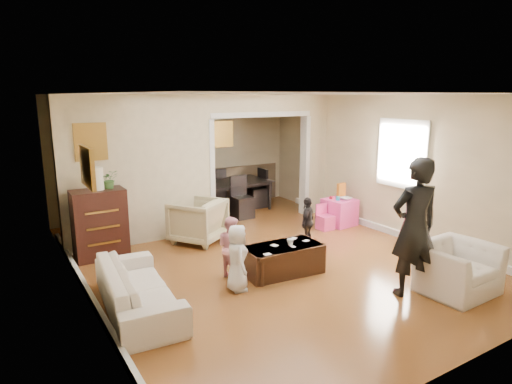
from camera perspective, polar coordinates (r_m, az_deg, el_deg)
floor at (r=7.24m, az=0.84°, el=-8.44°), size 7.00×7.00×0.00m
partition_left at (r=7.94m, az=-14.69°, el=2.75°), size 2.75×0.18×2.60m
partition_right at (r=9.76m, az=7.46°, el=4.80°), size 0.55×0.18×2.60m
partition_header at (r=8.88m, az=0.62°, el=11.44°), size 2.22×0.18×0.35m
window_pane at (r=8.35m, az=18.47°, el=4.72°), size 0.03×0.95×1.10m
framed_art_partition at (r=7.57m, az=-20.69°, el=6.12°), size 0.45×0.03×0.55m
framed_art_sofa_wall at (r=5.24m, az=-21.10°, el=3.06°), size 0.03×0.55×0.40m
framed_art_alcove at (r=10.33m, az=-4.31°, el=7.52°), size 0.45×0.03×0.55m
sofa at (r=5.67m, az=-15.10°, el=-11.94°), size 0.92×1.99×0.56m
armchair_back at (r=7.93m, az=-7.58°, el=-3.72°), size 1.17×1.17×0.78m
armchair_front at (r=6.50m, az=24.45°, el=-9.01°), size 1.02×0.90×0.65m
dresser at (r=7.50m, az=-19.63°, el=-3.93°), size 0.82×0.46×1.12m
table_lamp at (r=7.33m, az=-20.05°, el=1.64°), size 0.22×0.22×0.36m
potted_plant at (r=7.38m, az=-18.52°, el=1.57°), size 0.27×0.23×0.30m
coffee_table at (r=6.56m, az=3.47°, el=-8.72°), size 1.19×0.68×0.43m
coffee_cup at (r=6.49m, az=4.48°, el=-6.52°), size 0.11×0.11×0.09m
play_table at (r=9.07m, az=10.77°, el=-2.57°), size 0.61×0.61×0.53m
cereal_box at (r=9.12m, az=11.01°, el=0.21°), size 0.21×0.09×0.30m
cyan_cup at (r=8.89m, az=10.59°, el=-0.82°), size 0.08×0.08×0.08m
toy_block at (r=9.01m, az=9.77°, el=-0.72°), size 0.10×0.09×0.05m
play_bowl at (r=8.94m, az=11.60°, el=-0.86°), size 0.25×0.25×0.06m
dining_table at (r=9.96m, az=-3.63°, el=-0.60°), size 1.95×1.13×0.68m
adult_person at (r=6.02m, az=19.89°, el=-4.35°), size 0.76×0.59×1.84m
child_kneel_a at (r=5.93m, az=-2.46°, el=-8.54°), size 0.40×0.51×0.91m
child_kneel_b at (r=6.37m, az=-3.27°, el=-7.12°), size 0.44×0.51×0.90m
child_toddler at (r=7.65m, az=6.70°, el=-3.89°), size 0.55×0.47×0.88m
craft_papers at (r=6.53m, az=4.01°, el=-6.80°), size 0.92×0.47×0.00m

